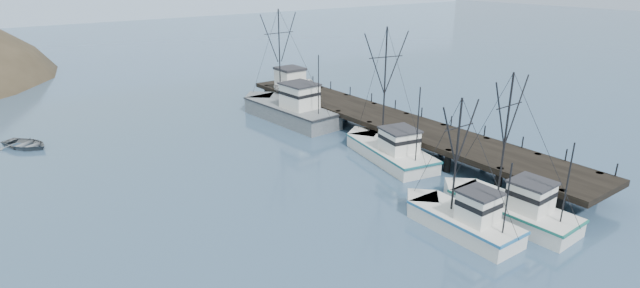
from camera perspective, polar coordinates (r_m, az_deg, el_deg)
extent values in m
plane|color=#304B6B|center=(32.82, 9.43, -11.04)|extent=(400.00, 400.00, 0.00)
cube|color=black|center=(51.68, 7.80, 2.76)|extent=(6.00, 44.00, 0.50)
cylinder|color=black|center=(38.88, 25.79, -6.12)|extent=(0.56, 0.56, 2.00)
cylinder|color=black|center=(43.28, 29.11, -4.11)|extent=(0.56, 0.56, 2.00)
cylinder|color=black|center=(41.09, 19.74, -3.90)|extent=(0.56, 0.56, 2.00)
cylinder|color=black|center=(45.28, 23.48, -2.22)|extent=(0.56, 0.56, 2.00)
cylinder|color=black|center=(43.77, 14.39, -1.89)|extent=(0.56, 0.56, 2.00)
cylinder|color=black|center=(47.72, 18.38, -0.48)|extent=(0.56, 0.56, 2.00)
cylinder|color=black|center=(46.83, 9.71, -0.11)|extent=(0.56, 0.56, 2.00)
cylinder|color=black|center=(50.54, 13.82, 1.08)|extent=(0.56, 0.56, 2.00)
cylinder|color=black|center=(50.20, 5.63, 1.44)|extent=(0.56, 0.56, 2.00)
cylinder|color=black|center=(53.68, 9.77, 2.46)|extent=(0.56, 0.56, 2.00)
cylinder|color=black|center=(53.82, 2.07, 2.79)|extent=(0.56, 0.56, 2.00)
cylinder|color=black|center=(57.08, 6.17, 3.67)|extent=(0.56, 0.56, 2.00)
cylinder|color=black|center=(57.65, -1.03, 3.95)|extent=(0.56, 0.56, 2.00)
cylinder|color=black|center=(60.71, 2.98, 4.73)|extent=(0.56, 0.56, 2.00)
cylinder|color=black|center=(61.65, -3.74, 4.95)|extent=(0.56, 0.56, 2.00)
cylinder|color=black|center=(64.52, 0.15, 5.66)|extent=(0.56, 0.56, 2.00)
cylinder|color=black|center=(65.79, -6.12, 5.82)|extent=(0.56, 0.56, 2.00)
cylinder|color=black|center=(68.48, -2.36, 6.47)|extent=(0.56, 0.56, 2.00)
cube|color=#9EB2C6|center=(192.42, -27.88, 12.51)|extent=(360.00, 40.00, 26.00)
cube|color=silver|center=(37.23, 21.15, -7.50)|extent=(3.62, 8.54, 1.60)
cube|color=silver|center=(39.19, 15.89, -5.50)|extent=(3.29, 3.29, 1.60)
cube|color=#196457|center=(36.93, 21.28, -6.53)|extent=(3.69, 8.76, 0.18)
cube|color=silver|center=(36.06, 22.95, -5.56)|extent=(2.39, 2.46, 1.90)
cube|color=#26262B|center=(35.66, 23.17, -4.06)|extent=(2.60, 2.69, 0.16)
cylinder|color=black|center=(35.86, 20.41, 0.69)|extent=(0.14, 0.14, 8.92)
cylinder|color=black|center=(34.57, 26.42, -4.04)|extent=(0.10, 0.10, 5.35)
cube|color=silver|center=(34.66, 16.11, -8.98)|extent=(3.05, 7.42, 1.60)
cube|color=silver|center=(36.72, 11.60, -6.89)|extent=(2.98, 2.98, 1.60)
cube|color=#21639A|center=(34.34, 16.22, -7.95)|extent=(3.11, 7.61, 0.18)
cube|color=silver|center=(33.39, 17.66, -6.92)|extent=(2.10, 2.10, 1.90)
cube|color=#26262B|center=(32.95, 17.84, -5.31)|extent=(2.28, 2.30, 0.16)
cylinder|color=black|center=(33.40, 15.34, -1.26)|extent=(0.14, 0.14, 7.67)
cylinder|color=black|center=(31.88, 20.62, -5.88)|extent=(0.10, 0.10, 4.60)
cube|color=silver|center=(45.75, 8.07, -1.23)|extent=(5.67, 10.37, 1.60)
cube|color=silver|center=(49.67, 5.03, 0.59)|extent=(3.70, 3.70, 1.60)
cube|color=#195C66|center=(45.51, 8.11, -0.41)|extent=(5.79, 10.63, 0.18)
cube|color=silver|center=(44.17, 9.05, 0.36)|extent=(3.14, 3.24, 1.90)
cube|color=#26262B|center=(43.85, 9.12, 1.64)|extent=(3.41, 3.53, 0.16)
cylinder|color=black|center=(45.21, 7.40, 6.56)|extent=(0.14, 0.14, 10.48)
cylinder|color=black|center=(41.55, 11.12, 2.18)|extent=(0.10, 0.10, 6.29)
cube|color=slate|center=(56.84, -3.33, 3.42)|extent=(5.22, 12.82, 2.20)
cube|color=slate|center=(61.77, -6.87, 4.64)|extent=(4.35, 4.35, 2.20)
cube|color=black|center=(56.57, -3.35, 4.39)|extent=(5.33, 13.14, 0.18)
cube|color=silver|center=(54.98, -2.35, 5.47)|extent=(3.29, 3.74, 2.60)
cube|color=#26262B|center=(54.66, -2.37, 6.87)|extent=(3.57, 4.08, 0.16)
cylinder|color=black|center=(56.94, -4.65, 9.93)|extent=(0.14, 0.14, 10.41)
cylinder|color=black|center=(52.13, -0.17, 6.76)|extent=(0.10, 0.10, 6.24)
cube|color=silver|center=(62.81, -3.44, 7.34)|extent=(2.80, 3.00, 2.50)
cube|color=#26262B|center=(62.53, -3.46, 8.60)|extent=(3.00, 3.20, 0.30)
imported|color=silver|center=(62.98, -2.92, 6.99)|extent=(6.49, 4.92, 1.64)
imported|color=slate|center=(56.22, -30.57, -0.35)|extent=(5.72, 6.19, 1.05)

